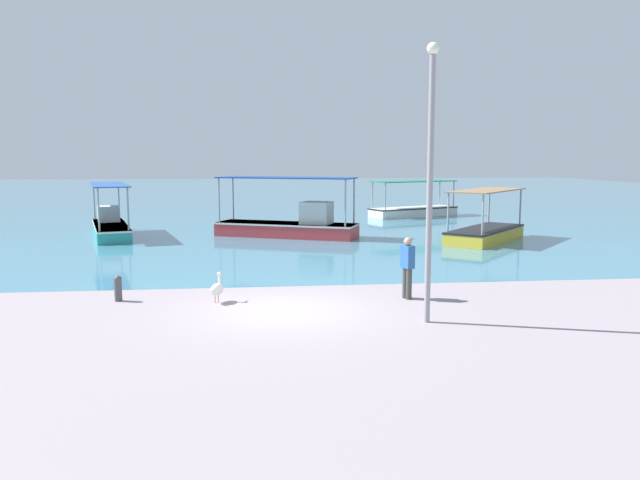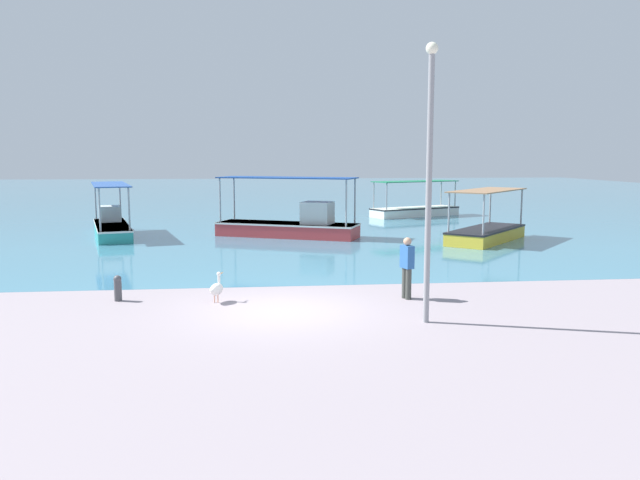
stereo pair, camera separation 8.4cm
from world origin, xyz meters
name	(u,v)px [view 2 (the right image)]	position (x,y,z in m)	size (l,w,h in m)	color
ground	(282,311)	(0.00, 0.00, 0.00)	(120.00, 120.00, 0.00)	gray
harbor_water	(261,195)	(0.00, 48.00, 0.00)	(110.00, 90.00, 0.00)	teal
fishing_boat_far_right	(292,224)	(1.11, 14.51, 0.64)	(7.03, 4.45, 2.86)	#BC3639
fishing_boat_center	(112,224)	(-7.63, 15.88, 0.55)	(3.15, 6.56, 2.53)	teal
fishing_boat_far_left	(486,231)	(9.86, 11.98, 0.48)	(4.98, 5.28, 2.35)	gold
fishing_boat_outer	(415,209)	(9.65, 24.02, 0.47)	(6.19, 3.90, 2.28)	white
pelican	(217,289)	(-1.69, 1.14, 0.38)	(0.47, 0.77, 0.80)	#E0997A
lamp_post	(429,170)	(3.31, -1.39, 3.55)	(0.28, 0.28, 6.38)	gray
mooring_bollard	(118,287)	(-4.34, 1.60, 0.37)	(0.21, 0.21, 0.70)	#47474C
fisherman_standing	(407,266)	(3.44, 1.04, 0.91)	(0.34, 0.45, 1.69)	#3E423D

